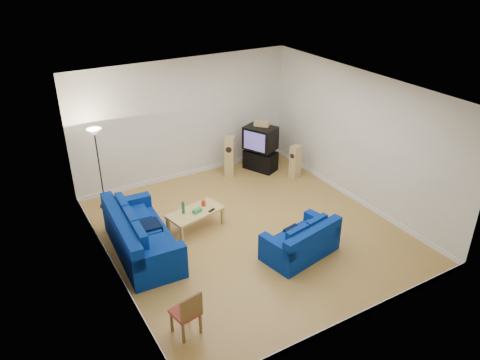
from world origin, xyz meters
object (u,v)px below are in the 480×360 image
television (260,138)px  coffee_table (195,213)px  sofa_loveseat (302,243)px  tv_stand (260,160)px  sofa_three_seat (139,239)px

television → coffee_table: bearing=-82.9°
sofa_loveseat → tv_stand: sofa_loveseat is taller
sofa_three_seat → sofa_loveseat: bearing=61.3°
tv_stand → coffee_table: bearing=-82.0°
tv_stand → television: (-0.04, -0.03, 0.69)m
coffee_table → television: television is taller
sofa_three_seat → sofa_loveseat: sofa_three_seat is taller
coffee_table → tv_stand: (2.89, 1.87, -0.12)m
sofa_loveseat → television: 4.14m
sofa_loveseat → tv_stand: size_ratio=1.88×
sofa_loveseat → tv_stand: 4.13m
sofa_loveseat → coffee_table: size_ratio=1.25×
television → sofa_three_seat: bearing=-89.3°
tv_stand → television: television is taller
tv_stand → television: bearing=-74.9°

